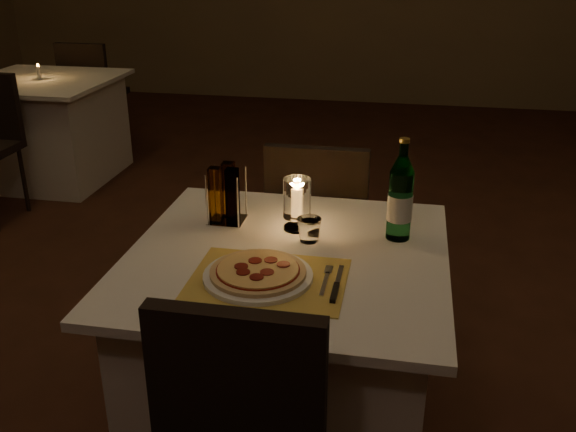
% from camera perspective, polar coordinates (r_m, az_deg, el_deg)
% --- Properties ---
extents(floor, '(8.00, 10.00, 0.02)m').
position_cam_1_polar(floor, '(2.70, -4.56, -14.66)').
color(floor, '#412015').
rests_on(floor, ground).
extents(main_table, '(1.00, 1.00, 0.74)m').
position_cam_1_polar(main_table, '(2.21, -0.10, -11.86)').
color(main_table, silver).
rests_on(main_table, ground).
extents(chair_far, '(0.42, 0.42, 0.90)m').
position_cam_1_polar(chair_far, '(2.74, 2.75, -0.32)').
color(chair_far, black).
rests_on(chair_far, ground).
extents(placemat, '(0.45, 0.34, 0.00)m').
position_cam_1_polar(placemat, '(1.87, -1.77, -5.67)').
color(placemat, gold).
rests_on(placemat, main_table).
extents(plate, '(0.32, 0.32, 0.01)m').
position_cam_1_polar(plate, '(1.87, -2.68, -5.34)').
color(plate, white).
rests_on(plate, placemat).
extents(pizza, '(0.28, 0.28, 0.02)m').
position_cam_1_polar(pizza, '(1.86, -2.68, -4.91)').
color(pizza, '#D8B77F').
rests_on(pizza, plate).
extents(fork, '(0.02, 0.18, 0.00)m').
position_cam_1_polar(fork, '(1.87, 3.42, -5.53)').
color(fork, silver).
rests_on(fork, placemat).
extents(knife, '(0.02, 0.22, 0.01)m').
position_cam_1_polar(knife, '(1.81, 4.26, -6.46)').
color(knife, black).
rests_on(knife, placemat).
extents(tumbler, '(0.08, 0.08, 0.08)m').
position_cam_1_polar(tumbler, '(2.09, 1.89, -1.24)').
color(tumbler, white).
rests_on(tumbler, main_table).
extents(water_bottle, '(0.08, 0.08, 0.34)m').
position_cam_1_polar(water_bottle, '(2.10, 9.95, 1.49)').
color(water_bottle, '#5AA873').
rests_on(water_bottle, main_table).
extents(hurricane_candle, '(0.09, 0.09, 0.18)m').
position_cam_1_polar(hurricane_candle, '(2.15, 0.81, 1.44)').
color(hurricane_candle, white).
rests_on(hurricane_candle, main_table).
extents(cruet_caddy, '(0.12, 0.12, 0.21)m').
position_cam_1_polar(cruet_caddy, '(2.21, -5.55, 1.76)').
color(cruet_caddy, white).
rests_on(cruet_caddy, main_table).
extents(neighbor_table_left, '(1.00, 1.00, 0.74)m').
position_cam_1_polar(neighbor_table_left, '(5.05, -20.60, 7.25)').
color(neighbor_table_left, silver).
rests_on(neighbor_table_left, ground).
extents(neighbor_chair_lb, '(0.42, 0.42, 0.90)m').
position_cam_1_polar(neighbor_chair_lb, '(5.62, -17.18, 11.04)').
color(neighbor_chair_lb, black).
rests_on(neighbor_chair_lb, ground).
extents(neighbor_candle_left, '(0.03, 0.03, 0.11)m').
position_cam_1_polar(neighbor_candle_left, '(4.96, -21.28, 11.83)').
color(neighbor_candle_left, white).
rests_on(neighbor_candle_left, neighbor_table_left).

